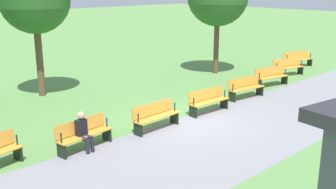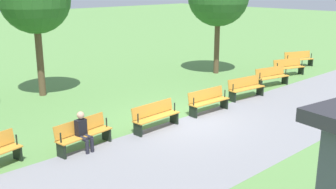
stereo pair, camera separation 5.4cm
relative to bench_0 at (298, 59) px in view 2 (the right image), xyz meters
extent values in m
plane|color=#5B8C47|center=(11.82, 2.26, -0.48)|extent=(120.00, 120.00, 0.00)
cube|color=gray|center=(11.82, 4.24, -0.47)|extent=(38.82, 4.56, 0.01)
cube|color=orange|center=(0.02, 0.06, -0.03)|extent=(1.86, 1.07, 0.04)
cube|color=orange|center=(-0.05, -0.12, 0.21)|extent=(1.74, 0.76, 0.40)
cube|color=black|center=(-0.77, 0.37, -0.26)|extent=(0.19, 0.37, 0.43)
cylinder|color=black|center=(-0.76, 0.39, 0.13)|extent=(0.06, 0.06, 0.30)
cube|color=black|center=(0.82, -0.24, -0.26)|extent=(0.19, 0.37, 0.43)
cylinder|color=black|center=(0.83, -0.22, 0.13)|extent=(0.06, 0.06, 0.30)
cube|color=orange|center=(2.56, 0.93, -0.03)|extent=(1.88, 0.94, 0.04)
cube|color=orange|center=(2.51, 0.73, 0.21)|extent=(1.78, 0.62, 0.40)
cube|color=black|center=(1.75, 1.17, -0.26)|extent=(0.16, 0.38, 0.43)
cylinder|color=black|center=(1.75, 1.19, 0.13)|extent=(0.05, 0.05, 0.30)
cube|color=black|center=(3.38, 0.69, -0.26)|extent=(0.16, 0.38, 0.43)
cylinder|color=black|center=(3.39, 0.70, 0.13)|extent=(0.05, 0.05, 0.30)
cube|color=orange|center=(5.16, 1.58, -0.03)|extent=(1.88, 0.80, 0.04)
cube|color=orange|center=(5.12, 1.38, 0.21)|extent=(1.81, 0.47, 0.40)
cube|color=black|center=(4.33, 1.75, -0.26)|extent=(0.13, 0.38, 0.43)
cylinder|color=black|center=(4.33, 1.77, 0.13)|extent=(0.05, 0.05, 0.30)
cube|color=black|center=(6.00, 1.41, -0.26)|extent=(0.13, 0.38, 0.43)
cylinder|color=black|center=(6.00, 1.42, 0.13)|extent=(0.05, 0.05, 0.30)
cube|color=orange|center=(7.81, 2.02, -0.03)|extent=(1.87, 0.66, 0.04)
cube|color=orange|center=(7.79, 1.82, 0.21)|extent=(1.83, 0.33, 0.40)
cube|color=black|center=(6.96, 2.12, -0.26)|extent=(0.11, 0.38, 0.43)
cylinder|color=black|center=(6.97, 2.14, 0.13)|extent=(0.05, 0.05, 0.30)
cube|color=black|center=(8.66, 1.91, -0.26)|extent=(0.11, 0.38, 0.43)
cylinder|color=black|center=(8.66, 1.93, 0.13)|extent=(0.05, 0.05, 0.30)
cube|color=orange|center=(10.48, 2.23, -0.03)|extent=(1.84, 0.51, 0.04)
cube|color=orange|center=(10.47, 2.04, 0.21)|extent=(1.83, 0.18, 0.40)
cube|color=black|center=(9.63, 2.27, -0.26)|extent=(0.08, 0.38, 0.43)
cylinder|color=black|center=(9.63, 2.29, 0.13)|extent=(0.05, 0.05, 0.30)
cube|color=black|center=(11.34, 2.20, -0.26)|extent=(0.08, 0.38, 0.43)
cylinder|color=black|center=(11.34, 2.22, 0.13)|extent=(0.05, 0.05, 0.30)
cube|color=orange|center=(13.16, 2.23, -0.03)|extent=(1.84, 0.51, 0.04)
cube|color=orange|center=(13.17, 2.04, 0.21)|extent=(1.83, 0.18, 0.40)
cube|color=black|center=(12.31, 2.20, -0.26)|extent=(0.08, 0.38, 0.43)
cylinder|color=black|center=(12.31, 2.22, 0.13)|extent=(0.05, 0.05, 0.30)
cube|color=black|center=(14.02, 2.27, -0.26)|extent=(0.08, 0.38, 0.43)
cylinder|color=black|center=(14.02, 2.29, 0.13)|extent=(0.05, 0.05, 0.30)
cube|color=orange|center=(15.84, 2.02, -0.03)|extent=(1.87, 0.66, 0.04)
cube|color=orange|center=(15.86, 1.82, 0.21)|extent=(1.83, 0.33, 0.40)
cube|color=black|center=(14.99, 1.91, -0.26)|extent=(0.11, 0.38, 0.43)
cylinder|color=black|center=(14.99, 1.93, 0.13)|extent=(0.05, 0.05, 0.30)
cube|color=black|center=(16.68, 2.12, -0.26)|extent=(0.11, 0.38, 0.43)
cylinder|color=black|center=(16.68, 2.14, 0.13)|extent=(0.05, 0.05, 0.30)
cube|color=black|center=(17.65, 1.41, -0.26)|extent=(0.13, 0.38, 0.43)
cylinder|color=black|center=(17.64, 1.42, 0.13)|extent=(0.05, 0.05, 0.30)
cube|color=black|center=(15.95, 2.01, 0.22)|extent=(0.34, 0.24, 0.50)
sphere|color=tan|center=(15.94, 2.03, 0.61)|extent=(0.22, 0.22, 0.22)
cylinder|color=#23232D|center=(15.83, 2.18, -0.05)|extent=(0.17, 0.37, 0.13)
cylinder|color=#23232D|center=(15.81, 2.36, -0.26)|extent=(0.12, 0.12, 0.43)
cylinder|color=#23232D|center=(16.01, 2.20, -0.05)|extent=(0.17, 0.37, 0.13)
cylinder|color=#23232D|center=(15.99, 2.38, -0.26)|extent=(0.12, 0.12, 0.43)
cylinder|color=brown|center=(4.87, -2.19, 1.08)|extent=(0.28, 0.28, 3.12)
cylinder|color=brown|center=(13.95, -4.47, 1.14)|extent=(0.30, 0.30, 3.22)
camera|label=1|loc=(21.83, 11.94, 4.34)|focal=43.57mm
camera|label=2|loc=(21.79, 11.98, 4.34)|focal=43.57mm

